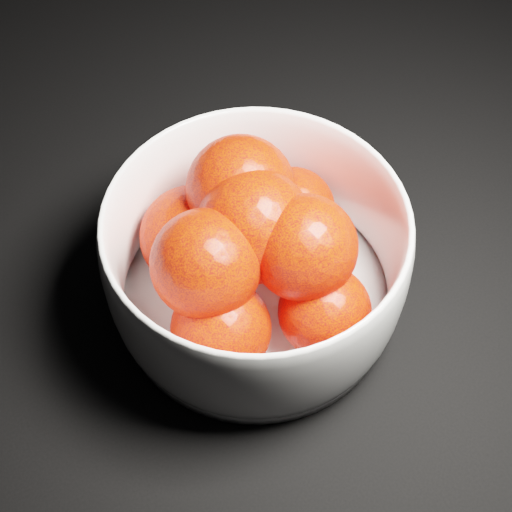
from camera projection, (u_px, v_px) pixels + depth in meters
name	position (u px, v px, depth m)	size (l,w,h in m)	color
bowl	(256.00, 260.00, 0.55)	(0.23, 0.23, 0.11)	white
orange_pile	(249.00, 246.00, 0.54)	(0.17, 0.18, 0.13)	#F91B05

